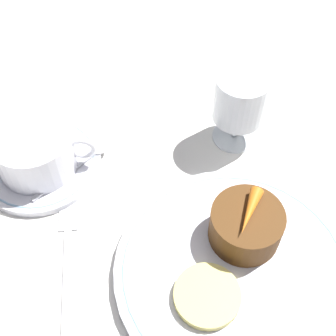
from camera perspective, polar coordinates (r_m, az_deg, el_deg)
name	(u,v)px	position (r m, az deg, el deg)	size (l,w,h in m)	color
ground_plane	(231,241)	(0.55, 7.67, -8.82)	(3.00, 3.00, 0.00)	white
dinner_plate	(235,271)	(0.53, 8.18, -12.32)	(0.26, 0.26, 0.01)	white
saucer	(41,163)	(0.62, -15.23, 0.60)	(0.16, 0.16, 0.01)	white
coffee_cup	(35,149)	(0.59, -15.88, 2.26)	(0.13, 0.10, 0.06)	white
spoon	(80,165)	(0.60, -10.67, 0.42)	(0.09, 0.10, 0.00)	silver
wine_glass	(241,102)	(0.59, 8.84, 7.97)	(0.07, 0.07, 0.11)	silver
fork	(68,250)	(0.55, -12.14, -9.76)	(0.04, 0.20, 0.01)	silver
dessert_cake	(246,227)	(0.52, 9.55, -7.13)	(0.08, 0.08, 0.04)	#563314
carrot_garnish	(250,213)	(0.50, 10.00, -5.45)	(0.04, 0.06, 0.02)	orange
pineapple_slice	(208,296)	(0.50, 4.85, -15.27)	(0.07, 0.07, 0.01)	#EFE075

